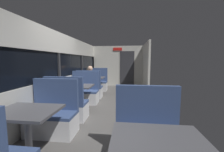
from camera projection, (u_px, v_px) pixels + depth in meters
ground_plane at (107, 111)px, 4.13m from camera, size 3.30×9.20×0.02m
carriage_window_panel_left at (59, 73)px, 4.17m from camera, size 0.09×8.48×2.30m
carriage_end_bulkhead at (119, 66)px, 8.14m from camera, size 2.90×0.11×2.30m
carriage_aisle_panel_right at (146, 67)px, 6.80m from camera, size 0.08×2.40×2.30m
dining_table_near_window at (27, 117)px, 2.10m from camera, size 0.90×0.70×0.74m
bench_near_window_facing_entry at (53, 118)px, 2.82m from camera, size 0.95×0.50×1.10m
dining_table_mid_window at (77, 89)px, 4.15m from camera, size 0.90×0.70×0.74m
bench_mid_window_facing_end at (67, 107)px, 3.50m from camera, size 0.95×0.50×1.10m
bench_mid_window_facing_entry at (84, 94)px, 4.88m from camera, size 0.95×0.50×1.10m
dining_table_far_window at (94, 79)px, 6.21m from camera, size 0.90×0.70×0.74m
bench_far_window_facing_end at (90, 89)px, 5.55m from camera, size 0.95×0.50×1.10m
bench_far_window_facing_entry at (97, 84)px, 6.94m from camera, size 0.95×0.50×1.10m
dining_table_front_aisle at (159, 151)px, 1.30m from camera, size 0.90×0.70×0.74m
bench_front_aisle_facing_entry at (148, 140)px, 2.03m from camera, size 0.95×0.50×1.10m
seated_passenger at (90, 84)px, 5.60m from camera, size 0.47×0.55×1.26m
coffee_cup_primary at (77, 85)px, 4.02m from camera, size 0.07×0.07×0.09m
coffee_cup_secondary at (92, 76)px, 6.11m from camera, size 0.07×0.07×0.09m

